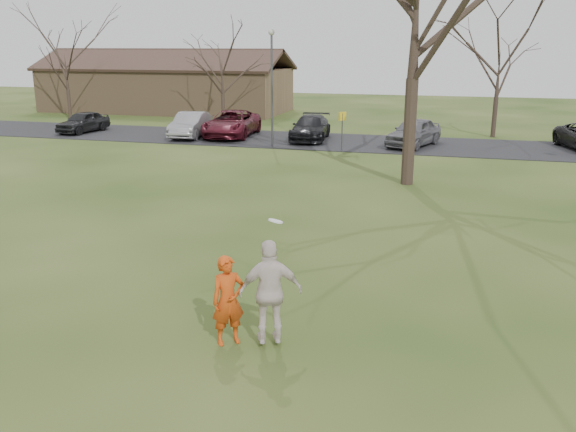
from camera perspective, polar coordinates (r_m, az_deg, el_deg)
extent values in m
plane|color=#1E380F|center=(11.68, -5.34, -12.35)|extent=(120.00, 120.00, 0.00)
cube|color=black|center=(35.23, 9.17, 6.71)|extent=(62.00, 6.50, 0.04)
imported|color=#C64210|center=(11.54, -5.64, -7.90)|extent=(0.76, 0.72, 1.74)
imported|color=black|center=(41.36, -18.70, 8.38)|extent=(2.02, 4.06, 1.33)
imported|color=gray|center=(37.66, -9.13, 8.47)|extent=(2.09, 4.65, 1.48)
imported|color=#54131F|center=(37.60, -5.32, 8.65)|extent=(3.01, 5.80, 1.56)
imported|color=black|center=(36.13, 2.12, 8.28)|extent=(2.31, 4.95, 1.40)
imported|color=slate|center=(34.53, 11.73, 7.71)|extent=(3.15, 4.82, 1.52)
imported|color=silver|center=(11.28, -1.65, -7.15)|extent=(1.27, 0.91, 2.00)
cylinder|color=white|center=(10.98, -1.17, -0.48)|extent=(0.28, 0.27, 0.12)
cube|color=#8C6D4C|center=(53.32, -11.32, 11.53)|extent=(20.00, 8.00, 3.50)
cube|color=#33231C|center=(51.38, -12.52, 14.11)|extent=(20.60, 4.40, 1.78)
cube|color=#33231C|center=(55.04, -10.49, 14.31)|extent=(20.60, 4.40, 1.78)
cube|color=#38281E|center=(53.19, -11.51, 14.97)|extent=(20.60, 0.45, 0.20)
cylinder|color=#47474C|center=(33.64, -1.52, 11.59)|extent=(0.12, 0.12, 6.00)
sphere|color=beige|center=(33.55, -1.56, 16.88)|extent=(0.34, 0.34, 0.34)
cylinder|color=#47474C|center=(32.43, 5.09, 7.82)|extent=(0.06, 0.06, 2.00)
cube|color=yellow|center=(32.32, 5.13, 9.31)|extent=(0.35, 0.35, 0.45)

